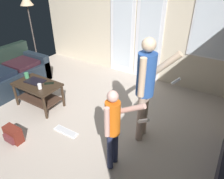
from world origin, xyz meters
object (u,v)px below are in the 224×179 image
laptop_closed (35,81)px  cup_near_edge (40,86)px  loose_keyboard (66,131)px  tv_remote_black (49,83)px  person_adult (146,83)px  coffee_table (38,90)px  floor_lamp (27,7)px  person_child (114,124)px  cup_by_laptop (27,75)px  backpack (13,135)px

laptop_closed → cup_near_edge: bearing=-29.8°
loose_keyboard → tv_remote_black: tv_remote_black is taller
person_adult → laptop_closed: person_adult is taller
loose_keyboard → coffee_table: bearing=161.2°
floor_lamp → laptop_closed: bearing=-41.3°
coffee_table → cup_near_edge: size_ratio=9.14×
person_child → loose_keyboard: (-1.01, 0.14, -0.70)m
floor_lamp → cup_near_edge: size_ratio=19.08×
person_adult → person_child: size_ratio=1.37×
person_adult → person_child: 0.77m
tv_remote_black → person_adult: bearing=-38.1°
person_child → floor_lamp: size_ratio=0.65×
person_adult → tv_remote_black: (-1.84, -0.14, -0.47)m
coffee_table → floor_lamp: floor_lamp is taller
cup_by_laptop → coffee_table: bearing=-10.3°
coffee_table → floor_lamp: size_ratio=0.48×
laptop_closed → person_child: bearing=-18.4°
floor_lamp → person_adult: bearing=-15.2°
tv_remote_black → laptop_closed: bearing=152.7°
loose_keyboard → cup_near_edge: bearing=163.1°
laptop_closed → floor_lamp: bearing=134.1°
floor_lamp → cup_near_edge: 2.29m
coffee_table → tv_remote_black: 0.28m
coffee_table → person_child: person_child is taller
person_child → backpack: bearing=-164.4°
floor_lamp → loose_keyboard: bearing=-32.9°
backpack → cup_by_laptop: bearing=127.6°
coffee_table → cup_near_edge: bearing=-25.4°
coffee_table → backpack: size_ratio=2.91×
backpack → loose_keyboard: size_ratio=0.68×
backpack → loose_keyboard: (0.54, 0.57, -0.11)m
laptop_closed → tv_remote_black: size_ratio=2.04×
backpack → cup_near_edge: (-0.20, 0.80, 0.41)m
floor_lamp → tv_remote_black: bearing=-33.9°
floor_lamp → tv_remote_black: floor_lamp is taller
backpack → laptop_closed: size_ratio=0.86×
loose_keyboard → tv_remote_black: size_ratio=2.59×
person_adult → cup_by_laptop: bearing=-175.3°
backpack → person_child: bearing=15.6°
person_adult → tv_remote_black: 1.90m
person_adult → coffee_table: bearing=-172.8°
person_adult → floor_lamp: size_ratio=0.89×
person_child → laptop_closed: (-2.03, 0.50, -0.21)m
cup_near_edge → tv_remote_black: size_ratio=0.56×
laptop_closed → cup_near_edge: cup_near_edge is taller
backpack → floor_lamp: bearing=130.7°
coffee_table → backpack: bearing=-66.1°
person_adult → cup_by_laptop: 2.43m
person_child → loose_keyboard: size_ratio=2.68×
person_child → backpack: size_ratio=3.96×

